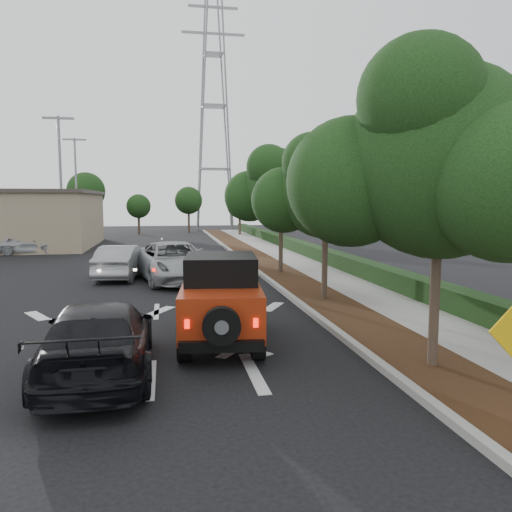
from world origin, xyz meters
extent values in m
plane|color=black|center=(0.00, 0.00, 0.00)|extent=(120.00, 120.00, 0.00)
cube|color=#9E9B93|center=(4.60, 12.00, 0.07)|extent=(0.20, 70.00, 0.15)
cube|color=black|center=(5.60, 12.00, 0.06)|extent=(1.80, 70.00, 0.12)
cube|color=gray|center=(7.50, 12.00, 0.06)|extent=(2.00, 70.00, 0.12)
cube|color=black|center=(8.90, 12.00, 0.40)|extent=(0.80, 70.00, 0.80)
cylinder|color=black|center=(0.94, 3.51, 0.40)|extent=(0.37, 0.83, 0.81)
cylinder|color=black|center=(2.51, 3.34, 0.40)|extent=(0.37, 0.83, 0.81)
cylinder|color=black|center=(0.68, 0.98, 0.40)|extent=(0.37, 0.83, 0.81)
cylinder|color=black|center=(2.25, 0.81, 0.40)|extent=(0.37, 0.83, 0.81)
cube|color=#9B280E|center=(1.60, 2.16, 0.96)|extent=(2.20, 3.91, 1.01)
cube|color=black|center=(1.63, 2.46, 1.79)|extent=(1.88, 2.22, 0.65)
cube|color=#9B280E|center=(1.75, 3.57, 0.88)|extent=(1.70, 1.21, 0.83)
cube|color=black|center=(1.39, 0.22, 0.51)|extent=(1.74, 0.36, 0.22)
cylinder|color=black|center=(1.38, 0.08, 0.96)|extent=(0.79, 0.30, 0.77)
cube|color=#FF190C|center=(0.71, 0.35, 0.96)|extent=(0.10, 0.05, 0.18)
cube|color=#FF190C|center=(2.08, 0.21, 0.96)|extent=(0.10, 0.05, 0.18)
imported|color=#9EA1A5|center=(0.66, 11.94, 0.83)|extent=(3.98, 6.43, 1.66)
imported|color=black|center=(-1.00, 0.41, 0.73)|extent=(2.18, 5.09, 1.46)
imported|color=#929598|center=(-1.62, 13.16, 0.74)|extent=(2.17, 4.65, 1.47)
imported|color=#A8ABAF|center=(-8.42, 24.67, 0.69)|extent=(4.21, 2.01, 1.39)
camera|label=1|loc=(0.31, -9.52, 3.43)|focal=35.00mm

